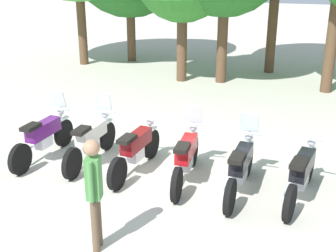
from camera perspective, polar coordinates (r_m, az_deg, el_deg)
ground_plane at (r=8.90m, az=-1.01°, el=-6.51°), size 80.00×80.00×0.00m
motorcycle_0 at (r=9.87m, az=-15.71°, el=-1.23°), size 0.62×2.19×1.37m
motorcycle_1 at (r=9.46m, az=-9.84°, el=-1.71°), size 0.62×2.19×1.37m
motorcycle_2 at (r=8.92m, az=-4.15°, el=-2.95°), size 0.62×2.19×0.99m
motorcycle_3 at (r=8.55m, az=2.35°, el=-3.89°), size 0.62×2.19×1.37m
motorcycle_4 at (r=8.23m, az=9.32°, el=-5.16°), size 0.62×2.19×1.37m
motorcycle_5 at (r=8.24m, az=16.79°, el=-5.88°), size 0.71×2.18×0.99m
person_0 at (r=6.43m, az=-9.49°, el=-7.72°), size 0.27×0.41×1.75m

